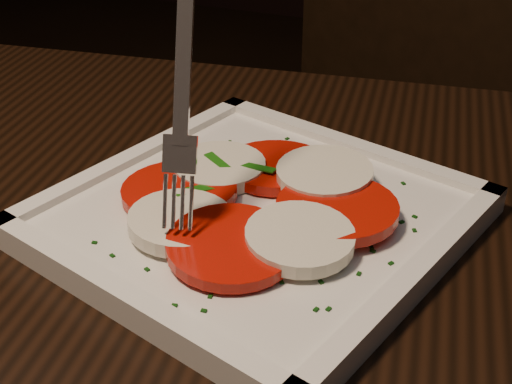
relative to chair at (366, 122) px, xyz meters
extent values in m
cube|color=black|center=(0.14, -0.74, 0.20)|extent=(1.29, 0.95, 0.04)
cube|color=black|center=(-0.03, -0.08, -0.08)|extent=(0.55, 0.55, 0.04)
cube|color=black|center=(0.04, 0.10, 0.17)|extent=(0.40, 0.19, 0.46)
cylinder|color=black|center=(-0.27, -0.18, -0.33)|extent=(0.04, 0.04, 0.41)
cylinder|color=black|center=(-0.13, 0.15, -0.33)|extent=(0.04, 0.04, 0.41)
cylinder|color=black|center=(0.20, 0.02, -0.33)|extent=(0.04, 0.04, 0.41)
cube|color=silver|center=(0.06, -0.65, 0.22)|extent=(0.33, 0.33, 0.01)
cylinder|color=#B80B04|center=(0.06, -0.59, 0.24)|extent=(0.08, 0.09, 0.01)
cylinder|color=silver|center=(0.02, -0.61, 0.24)|extent=(0.07, 0.07, 0.01)
cylinder|color=#B80B04|center=(0.00, -0.65, 0.24)|extent=(0.09, 0.08, 0.01)
cylinder|color=silver|center=(0.02, -0.69, 0.24)|extent=(0.07, 0.07, 0.01)
cylinder|color=#B80B04|center=(0.07, -0.71, 0.24)|extent=(0.09, 0.08, 0.01)
cylinder|color=silver|center=(0.11, -0.68, 0.24)|extent=(0.07, 0.07, 0.01)
cylinder|color=#B80B04|center=(0.12, -0.64, 0.24)|extent=(0.08, 0.08, 0.01)
cylinder|color=silver|center=(0.10, -0.60, 0.24)|extent=(0.07, 0.07, 0.01)
cube|color=#195B0F|center=(0.02, -0.61, 0.24)|extent=(0.04, 0.03, 0.00)
cube|color=#195B0F|center=(0.08, -0.71, 0.24)|extent=(0.02, 0.04, 0.00)
cube|color=#195B0F|center=(0.04, -0.61, 0.24)|extent=(0.04, 0.01, 0.00)
cube|color=#195B0F|center=(0.02, -0.65, 0.24)|extent=(0.03, 0.04, 0.01)
cube|color=#195B0F|center=(0.11, -0.65, 0.24)|extent=(0.03, 0.04, 0.01)
cube|color=#195B0F|center=(0.11, -0.68, 0.24)|extent=(0.03, 0.03, 0.00)
cube|color=#0B3309|center=(0.14, -0.61, 0.23)|extent=(0.00, 0.00, 0.00)
cube|color=#0B3309|center=(0.17, -0.68, 0.23)|extent=(0.00, 0.00, 0.00)
cube|color=#0B3309|center=(-0.02, -0.61, 0.23)|extent=(0.00, 0.00, 0.00)
cube|color=#0B3309|center=(0.15, -0.69, 0.23)|extent=(0.00, 0.00, 0.00)
cube|color=#0B3309|center=(0.14, -0.61, 0.23)|extent=(0.00, 0.00, 0.00)
cube|color=#0B3309|center=(0.13, -0.74, 0.23)|extent=(0.00, 0.00, 0.00)
cube|color=#0B3309|center=(0.09, -0.73, 0.23)|extent=(0.00, 0.00, 0.00)
cube|color=#0B3309|center=(0.06, -0.76, 0.23)|extent=(0.00, 0.00, 0.00)
cube|color=#0B3309|center=(0.07, -0.75, 0.23)|extent=(0.00, 0.00, 0.00)
cube|color=#0B3309|center=(0.15, -0.67, 0.23)|extent=(0.00, 0.00, 0.00)
cube|color=#0B3309|center=(0.16, -0.63, 0.23)|extent=(0.00, 0.00, 0.00)
cube|color=#0B3309|center=(0.00, -0.73, 0.23)|extent=(0.00, 0.00, 0.00)
cube|color=#0B3309|center=(0.11, -0.72, 0.23)|extent=(0.00, 0.00, 0.00)
cube|color=#0B3309|center=(-0.02, -0.58, 0.23)|extent=(0.00, 0.00, 0.00)
cube|color=#0B3309|center=(0.05, -0.53, 0.23)|extent=(0.00, 0.00, 0.00)
cube|color=#0B3309|center=(-0.02, -0.72, 0.23)|extent=(0.00, 0.00, 0.00)
cube|color=#0B3309|center=(0.13, -0.69, 0.23)|extent=(0.00, 0.00, 0.00)
cube|color=#0B3309|center=(0.17, -0.63, 0.23)|extent=(0.00, 0.00, 0.00)
cube|color=#0B3309|center=(-0.02, -0.60, 0.23)|extent=(0.00, 0.00, 0.00)
cube|color=#0B3309|center=(0.02, -0.74, 0.23)|extent=(0.00, 0.00, 0.00)
cube|color=#0B3309|center=(0.00, -0.56, 0.23)|extent=(0.00, 0.00, 0.00)
cube|color=#0B3309|center=(-0.01, -0.58, 0.23)|extent=(0.00, 0.00, 0.00)
cube|color=#0B3309|center=(0.15, -0.57, 0.23)|extent=(0.00, 0.00, 0.00)
cube|color=#0B3309|center=(0.13, -0.71, 0.23)|extent=(0.00, 0.00, 0.00)
cube|color=#0B3309|center=(0.15, -0.66, 0.23)|extent=(0.00, 0.00, 0.00)
cube|color=#0B3309|center=(0.10, -0.57, 0.23)|extent=(0.00, 0.00, 0.00)
cube|color=#0B3309|center=(0.14, -0.73, 0.23)|extent=(0.00, 0.00, 0.00)
cube|color=#0B3309|center=(0.17, -0.62, 0.23)|extent=(0.00, 0.00, 0.00)
cube|color=#0B3309|center=(0.07, -0.76, 0.23)|extent=(0.00, 0.00, 0.00)
camera|label=1|loc=(0.22, -1.04, 0.51)|focal=50.00mm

